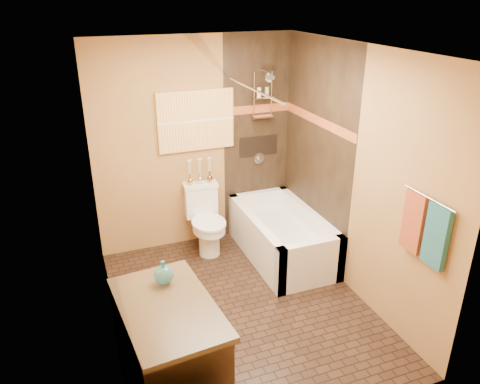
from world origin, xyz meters
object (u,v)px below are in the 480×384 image
vanity (170,356)px  bathtub (282,239)px  sunset_painting (196,121)px  toilet (206,219)px

vanity → bathtub: bearing=39.0°
sunset_painting → bathtub: bearing=-42.5°
toilet → sunset_painting: bearing=94.5°
sunset_painting → vanity: sunset_painting is taller
sunset_painting → bathtub: 1.71m
sunset_painting → toilet: sunset_painting is taller
bathtub → vanity: bearing=-135.8°
sunset_painting → toilet: size_ratio=1.12×
bathtub → vanity: 2.42m
bathtub → vanity: vanity is taller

